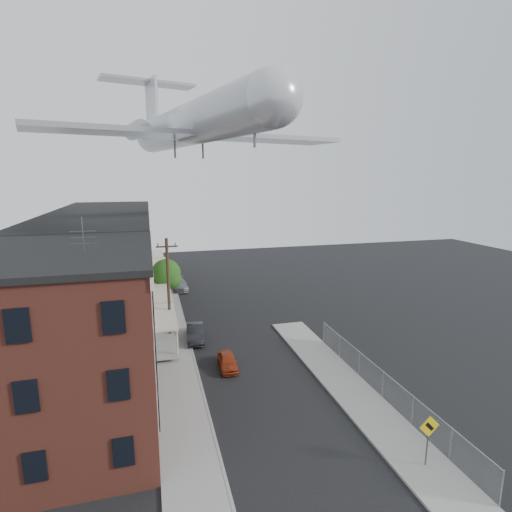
{
  "coord_description": "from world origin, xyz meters",
  "views": [
    {
      "loc": [
        -6.91,
        -15.44,
        14.03
      ],
      "look_at": [
        -0.66,
        7.76,
        9.22
      ],
      "focal_mm": 28.0,
      "sensor_mm": 36.0,
      "label": 1
    }
  ],
  "objects": [
    {
      "name": "row_house_c",
      "position": [
        -11.96,
        30.5,
        5.13
      ],
      "size": [
        11.98,
        7.0,
        10.3
      ],
      "color": "slate",
      "rests_on": "ground"
    },
    {
      "name": "row_house_e",
      "position": [
        -11.96,
        44.5,
        5.13
      ],
      "size": [
        11.98,
        7.0,
        10.3
      ],
      "color": "slate",
      "rests_on": "ground"
    },
    {
      "name": "row_house_b",
      "position": [
        -11.96,
        23.5,
        5.13
      ],
      "size": [
        11.98,
        7.0,
        10.3
      ],
      "color": "gray",
      "rests_on": "ground"
    },
    {
      "name": "sidewalk_left",
      "position": [
        -5.5,
        24.0,
        0.06
      ],
      "size": [
        3.0,
        62.0,
        0.12
      ],
      "primitive_type": "cube",
      "color": "gray",
      "rests_on": "ground"
    },
    {
      "name": "ground",
      "position": [
        0.0,
        0.0,
        0.0
      ],
      "size": [
        120.0,
        120.0,
        0.0
      ],
      "primitive_type": "plane",
      "color": "black",
      "rests_on": "ground"
    },
    {
      "name": "corner_building",
      "position": [
        -12.0,
        7.0,
        5.16
      ],
      "size": [
        10.31,
        12.3,
        12.15
      ],
      "color": "#341710",
      "rests_on": "ground"
    },
    {
      "name": "chainlink_fence",
      "position": [
        7.0,
        5.0,
        1.0
      ],
      "size": [
        0.06,
        18.06,
        1.9
      ],
      "color": "gray",
      "rests_on": "ground"
    },
    {
      "name": "airplane",
      "position": [
        -3.15,
        20.0,
        18.36
      ],
      "size": [
        25.74,
        29.43,
        8.48
      ],
      "color": "#B9B9BD",
      "rests_on": "ground"
    },
    {
      "name": "sidewalk_right",
      "position": [
        5.5,
        6.0,
        0.06
      ],
      "size": [
        3.0,
        26.0,
        0.12
      ],
      "primitive_type": "cube",
      "color": "gray",
      "rests_on": "ground"
    },
    {
      "name": "curb_left",
      "position": [
        -4.05,
        24.0,
        0.07
      ],
      "size": [
        0.15,
        62.0,
        0.14
      ],
      "primitive_type": "cube",
      "color": "gray",
      "rests_on": "ground"
    },
    {
      "name": "car_near",
      "position": [
        -1.8,
        11.67,
        0.55
      ],
      "size": [
        1.46,
        3.3,
        1.1
      ],
      "primitive_type": "imported",
      "rotation": [
        0.0,
        0.0,
        -0.05
      ],
      "color": "#9A2F13",
      "rests_on": "ground"
    },
    {
      "name": "row_house_d",
      "position": [
        -11.96,
        37.5,
        5.13
      ],
      "size": [
        11.98,
        7.0,
        10.3
      ],
      "color": "gray",
      "rests_on": "ground"
    },
    {
      "name": "car_far",
      "position": [
        -3.6,
        33.86,
        0.66
      ],
      "size": [
        2.01,
        4.59,
        1.31
      ],
      "primitive_type": "imported",
      "rotation": [
        0.0,
        0.0,
        0.04
      ],
      "color": "slate",
      "rests_on": "ground"
    },
    {
      "name": "street_tree",
      "position": [
        -5.27,
        27.92,
        3.45
      ],
      "size": [
        3.22,
        3.2,
        5.2
      ],
      "color": "black",
      "rests_on": "ground"
    },
    {
      "name": "warning_sign",
      "position": [
        5.6,
        -1.03,
        1.88
      ],
      "size": [
        1.1,
        0.11,
        2.8
      ],
      "color": "#515156",
      "rests_on": "ground"
    },
    {
      "name": "row_house_a",
      "position": [
        -11.96,
        16.5,
        5.13
      ],
      "size": [
        11.98,
        7.0,
        10.3
      ],
      "color": "slate",
      "rests_on": "ground"
    },
    {
      "name": "utility_pole",
      "position": [
        -5.6,
        18.0,
        4.67
      ],
      "size": [
        1.8,
        0.26,
        9.0
      ],
      "color": "black",
      "rests_on": "ground"
    },
    {
      "name": "curb_right",
      "position": [
        4.05,
        6.0,
        0.07
      ],
      "size": [
        0.15,
        26.0,
        0.14
      ],
      "primitive_type": "cube",
      "color": "gray",
      "rests_on": "ground"
    },
    {
      "name": "car_mid",
      "position": [
        -3.52,
        17.46,
        0.68
      ],
      "size": [
        1.7,
        4.19,
        1.35
      ],
      "primitive_type": "imported",
      "rotation": [
        0.0,
        0.0,
        -0.07
      ],
      "color": "black",
      "rests_on": "ground"
    }
  ]
}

